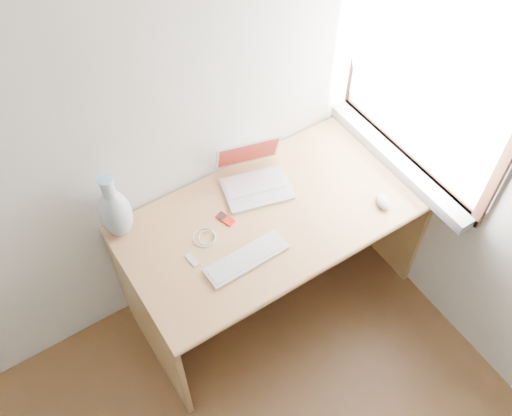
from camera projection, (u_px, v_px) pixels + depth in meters
window at (423, 79)px, 2.40m from camera, size 0.11×0.99×1.10m
desk at (264, 227)px, 2.84m from camera, size 1.43×0.72×0.76m
laptop at (252, 178)px, 2.68m from camera, size 0.36×0.33×0.21m
external_keyboard at (246, 259)px, 2.45m from camera, size 0.38×0.12×0.02m
mouse at (383, 202)px, 2.63m from camera, size 0.09×0.11×0.03m
ipod at (225, 219)px, 2.59m from camera, size 0.06×0.10×0.01m
cable_coil at (204, 238)px, 2.53m from camera, size 0.14×0.14×0.01m
remote at (192, 260)px, 2.46m from camera, size 0.04×0.08×0.01m
vase at (115, 212)px, 2.43m from camera, size 0.14×0.14×0.36m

